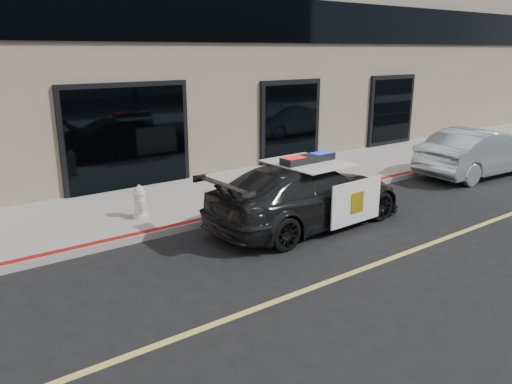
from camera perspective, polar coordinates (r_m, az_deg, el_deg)
ground at (r=8.74m, az=10.91°, el=-9.10°), size 120.00×120.00×0.00m
sidewalk_n at (r=12.59m, az=-6.83°, el=-0.68°), size 60.00×3.50×0.15m
police_car at (r=10.70m, az=5.87°, el=-0.23°), size 2.32×4.82×1.54m
silver_sedan at (r=16.33m, az=24.22°, el=4.16°), size 2.03×4.50×1.42m
fire_hydrant at (r=11.02m, az=-13.09°, el=-1.17°), size 0.33×0.46×0.72m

